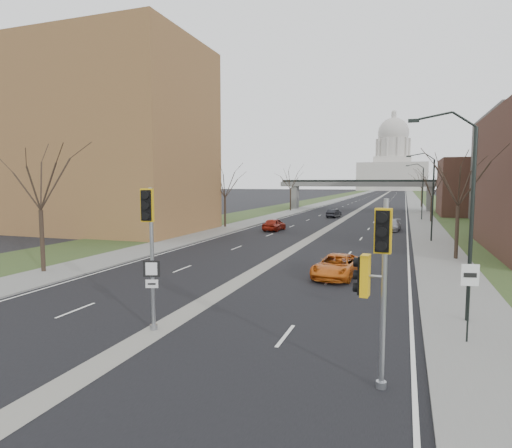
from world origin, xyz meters
The scene contains 27 objects.
ground centered at (0.00, 0.00, 0.00)m, with size 700.00×700.00×0.00m, color black.
road_surface centered at (0.00, 150.00, 0.01)m, with size 20.00×600.00×0.01m, color black.
median_strip centered at (0.00, 150.00, 0.00)m, with size 1.20×600.00×0.02m, color gray.
sidewalk_right centered at (12.00, 150.00, 0.06)m, with size 4.00×600.00×0.12m, color gray.
sidewalk_left centered at (-12.00, 150.00, 0.06)m, with size 4.00×600.00×0.12m, color gray.
grass_verge_right centered at (18.00, 150.00, 0.05)m, with size 8.00×600.00×0.10m, color #2D431F.
grass_verge_left centered at (-18.00, 150.00, 0.05)m, with size 8.00×600.00×0.10m, color #2D431F.
apartment_building centered at (-26.00, 30.00, 11.00)m, with size 25.00×16.00×22.00m, color olive.
commercial_block_far centered at (22.00, 70.00, 5.00)m, with size 14.00×14.00×10.00m, color #4C2F23.
pedestrian_bridge centered at (0.00, 80.00, 4.84)m, with size 34.00×3.00×6.45m.
capitol centered at (0.00, 320.00, 18.60)m, with size 48.00×42.00×55.75m.
streetlight_near centered at (10.99, 6.00, 6.95)m, with size 2.61×0.20×8.70m.
streetlight_mid centered at (10.99, 32.00, 6.95)m, with size 2.61×0.20×8.70m.
streetlight_far centered at (10.99, 58.00, 6.95)m, with size 2.61×0.20×8.70m.
tree_left_a centered at (-13.00, 8.00, 6.64)m, with size 7.20×7.20×9.40m.
tree_left_b centered at (-13.00, 38.00, 6.23)m, with size 6.75×6.75×8.81m.
tree_left_c centered at (-13.00, 72.00, 7.04)m, with size 7.65×7.65×9.99m.
tree_right_a centered at (13.00, 22.00, 6.64)m, with size 7.20×7.20×9.40m.
tree_right_b centered at (13.00, 55.00, 5.82)m, with size 6.30×6.30×8.22m.
tree_right_c centered at (13.00, 95.00, 7.04)m, with size 7.65×7.65×9.99m.
signal_pole_median centered at (-0.08, 0.66, 3.97)m, with size 0.78×0.95×5.70m.
signal_pole_right centered at (8.48, -1.31, 3.57)m, with size 0.94×1.03×5.45m.
speed_limit_sign centered at (11.47, 3.34, 2.09)m, with size 0.61×0.15×2.86m.
car_left_near centered at (-5.82, 36.52, 0.77)m, with size 1.81×4.51×1.54m, color maroon.
car_left_far centered at (-2.00, 58.74, 0.70)m, with size 1.48×4.25×1.40m, color black.
car_right_near centered at (5.31, 13.03, 0.71)m, with size 2.35×5.09×1.42m, color #CD6015.
car_right_mid centered at (7.77, 41.18, 0.68)m, with size 1.92×4.72×1.37m, color #9A9AA1.
Camera 1 is at (9.16, -13.42, 5.90)m, focal length 30.00 mm.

